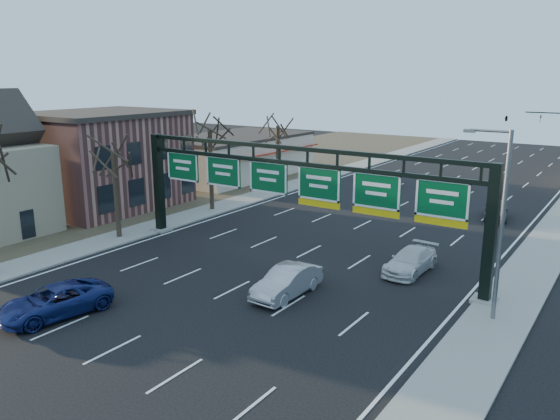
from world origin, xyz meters
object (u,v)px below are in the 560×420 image
Objects in this scene: car_silver_sedan at (287,282)px; car_white_wagon at (410,261)px; sign_gantry at (295,188)px; car_blue_suv at (55,301)px.

car_silver_sedan reaches higher than car_white_wagon.
car_white_wagon is (6.76, 2.07, -3.94)m from sign_gantry.
sign_gantry is 5.27× the size of car_silver_sedan.
car_silver_sedan is (2.70, -4.96, -3.86)m from sign_gantry.
car_silver_sedan is at bearing -61.46° from sign_gantry.
car_silver_sedan is 8.12m from car_white_wagon.
car_blue_suv is (-5.18, -13.31, -3.89)m from sign_gantry.
car_white_wagon is (11.94, 15.38, -0.05)m from car_blue_suv.
sign_gantry is at bearing 119.82° from car_silver_sedan.
car_silver_sedan is (7.88, 8.35, 0.03)m from car_blue_suv.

